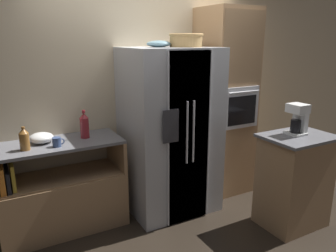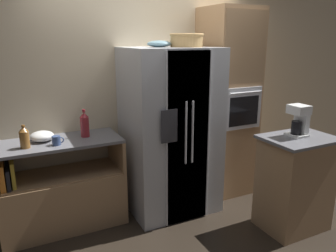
{
  "view_description": "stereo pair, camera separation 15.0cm",
  "coord_description": "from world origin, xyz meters",
  "px_view_note": "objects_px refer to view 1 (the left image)",
  "views": [
    {
      "loc": [
        -1.56,
        -3.08,
        1.93
      ],
      "look_at": [
        0.07,
        -0.08,
        1.01
      ],
      "focal_mm": 35.0,
      "sensor_mm": 36.0,
      "label": 1
    },
    {
      "loc": [
        -1.43,
        -3.14,
        1.93
      ],
      "look_at": [
        0.07,
        -0.08,
        1.01
      ],
      "focal_mm": 35.0,
      "sensor_mm": 36.0,
      "label": 2
    }
  ],
  "objects_px": {
    "wall_oven": "(225,103)",
    "mug": "(57,142)",
    "fruit_bowl": "(159,44)",
    "bottle_short": "(84,125)",
    "mixing_bowl": "(41,138)",
    "bottle_tall": "(24,139)",
    "refrigerator": "(170,131)",
    "coffee_maker": "(298,118)",
    "wicker_basket": "(186,40)"
  },
  "relations": [
    {
      "from": "wall_oven",
      "to": "mug",
      "type": "bearing_deg",
      "value": -177.04
    },
    {
      "from": "wall_oven",
      "to": "fruit_bowl",
      "type": "relative_size",
      "value": 8.9
    },
    {
      "from": "bottle_short",
      "to": "mixing_bowl",
      "type": "xyz_separation_m",
      "value": [
        -0.42,
        0.03,
        -0.08
      ]
    },
    {
      "from": "wall_oven",
      "to": "bottle_tall",
      "type": "height_order",
      "value": "wall_oven"
    },
    {
      "from": "refrigerator",
      "to": "mug",
      "type": "bearing_deg",
      "value": -179.91
    },
    {
      "from": "wall_oven",
      "to": "coffee_maker",
      "type": "xyz_separation_m",
      "value": [
        0.12,
        -1.02,
        0.02
      ]
    },
    {
      "from": "fruit_bowl",
      "to": "refrigerator",
      "type": "bearing_deg",
      "value": -21.15
    },
    {
      "from": "wall_oven",
      "to": "bottle_tall",
      "type": "bearing_deg",
      "value": -178.33
    },
    {
      "from": "wall_oven",
      "to": "mixing_bowl",
      "type": "bearing_deg",
      "value": 177.73
    },
    {
      "from": "wall_oven",
      "to": "mixing_bowl",
      "type": "distance_m",
      "value": 2.18
    },
    {
      "from": "bottle_tall",
      "to": "coffee_maker",
      "type": "distance_m",
      "value": 2.64
    },
    {
      "from": "mixing_bowl",
      "to": "coffee_maker",
      "type": "bearing_deg",
      "value": -25.8
    },
    {
      "from": "bottle_tall",
      "to": "coffee_maker",
      "type": "xyz_separation_m",
      "value": [
        2.46,
        -0.95,
        0.12
      ]
    },
    {
      "from": "fruit_bowl",
      "to": "mixing_bowl",
      "type": "distance_m",
      "value": 1.52
    },
    {
      "from": "wall_oven",
      "to": "fruit_bowl",
      "type": "bearing_deg",
      "value": -176.3
    },
    {
      "from": "refrigerator",
      "to": "coffee_maker",
      "type": "relative_size",
      "value": 5.85
    },
    {
      "from": "wall_oven",
      "to": "bottle_short",
      "type": "distance_m",
      "value": 1.75
    },
    {
      "from": "bottle_tall",
      "to": "mug",
      "type": "height_order",
      "value": "bottle_tall"
    },
    {
      "from": "wall_oven",
      "to": "coffee_maker",
      "type": "relative_size",
      "value": 7.26
    },
    {
      "from": "fruit_bowl",
      "to": "coffee_maker",
      "type": "height_order",
      "value": "fruit_bowl"
    },
    {
      "from": "wicker_basket",
      "to": "mug",
      "type": "distance_m",
      "value": 1.67
    },
    {
      "from": "wicker_basket",
      "to": "mixing_bowl",
      "type": "height_order",
      "value": "wicker_basket"
    },
    {
      "from": "wall_oven",
      "to": "bottle_short",
      "type": "xyz_separation_m",
      "value": [
        -1.75,
        0.05,
        -0.07
      ]
    },
    {
      "from": "wall_oven",
      "to": "coffee_maker",
      "type": "distance_m",
      "value": 1.03
    },
    {
      "from": "wall_oven",
      "to": "mug",
      "type": "height_order",
      "value": "wall_oven"
    },
    {
      "from": "bottle_tall",
      "to": "mixing_bowl",
      "type": "xyz_separation_m",
      "value": [
        0.16,
        0.15,
        -0.05
      ]
    },
    {
      "from": "bottle_tall",
      "to": "mixing_bowl",
      "type": "distance_m",
      "value": 0.23
    },
    {
      "from": "refrigerator",
      "to": "coffee_maker",
      "type": "xyz_separation_m",
      "value": [
        0.96,
        -0.92,
        0.24
      ]
    },
    {
      "from": "wall_oven",
      "to": "refrigerator",
      "type": "bearing_deg",
      "value": -172.88
    },
    {
      "from": "coffee_maker",
      "to": "bottle_short",
      "type": "bearing_deg",
      "value": 150.19
    },
    {
      "from": "wicker_basket",
      "to": "coffee_maker",
      "type": "distance_m",
      "value": 1.4
    },
    {
      "from": "mixing_bowl",
      "to": "coffee_maker",
      "type": "xyz_separation_m",
      "value": [
        2.29,
        -1.11,
        0.17
      ]
    },
    {
      "from": "fruit_bowl",
      "to": "mixing_bowl",
      "type": "xyz_separation_m",
      "value": [
        -1.22,
        0.15,
        -0.88
      ]
    },
    {
      "from": "wicker_basket",
      "to": "fruit_bowl",
      "type": "xyz_separation_m",
      "value": [
        -0.27,
        0.1,
        -0.04
      ]
    },
    {
      "from": "refrigerator",
      "to": "fruit_bowl",
      "type": "distance_m",
      "value": 0.96
    },
    {
      "from": "mixing_bowl",
      "to": "coffee_maker",
      "type": "relative_size",
      "value": 0.73
    },
    {
      "from": "refrigerator",
      "to": "coffee_maker",
      "type": "height_order",
      "value": "refrigerator"
    },
    {
      "from": "refrigerator",
      "to": "wall_oven",
      "type": "distance_m",
      "value": 0.87
    },
    {
      "from": "fruit_bowl",
      "to": "mixing_bowl",
      "type": "relative_size",
      "value": 1.11
    },
    {
      "from": "mixing_bowl",
      "to": "wall_oven",
      "type": "bearing_deg",
      "value": -2.27
    },
    {
      "from": "wall_oven",
      "to": "bottle_tall",
      "type": "xyz_separation_m",
      "value": [
        -2.33,
        -0.07,
        -0.1
      ]
    },
    {
      "from": "fruit_bowl",
      "to": "coffee_maker",
      "type": "xyz_separation_m",
      "value": [
        1.07,
        -0.96,
        -0.71
      ]
    },
    {
      "from": "mug",
      "to": "fruit_bowl",
      "type": "bearing_deg",
      "value": 2.33
    },
    {
      "from": "bottle_short",
      "to": "refrigerator",
      "type": "bearing_deg",
      "value": -9.65
    },
    {
      "from": "fruit_bowl",
      "to": "mug",
      "type": "distance_m",
      "value": 1.42
    },
    {
      "from": "mug",
      "to": "mixing_bowl",
      "type": "xyz_separation_m",
      "value": [
        -0.11,
        0.19,
        0.01
      ]
    },
    {
      "from": "wall_oven",
      "to": "bottle_short",
      "type": "height_order",
      "value": "wall_oven"
    },
    {
      "from": "bottle_short",
      "to": "coffee_maker",
      "type": "xyz_separation_m",
      "value": [
        1.87,
        -1.07,
        0.09
      ]
    },
    {
      "from": "refrigerator",
      "to": "bottle_short",
      "type": "relative_size",
      "value": 6.33
    },
    {
      "from": "mug",
      "to": "wall_oven",
      "type": "bearing_deg",
      "value": 2.96
    }
  ]
}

